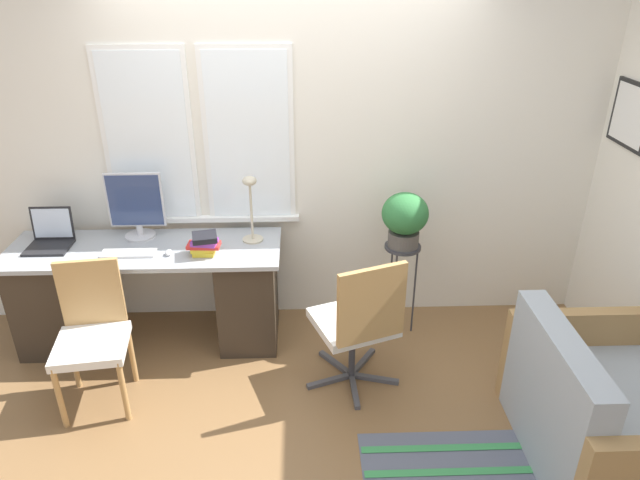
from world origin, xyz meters
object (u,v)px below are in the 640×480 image
(mouse, at_px, (169,253))
(potted_plant, at_px, (405,217))
(book_stack, at_px, (204,244))
(desk_chair_wooden, at_px, (92,333))
(office_chair_swivel, at_px, (359,322))
(monitor, at_px, (136,206))
(desk_lamp, at_px, (251,200))
(laptop, at_px, (50,239))
(plant_stand, at_px, (402,258))
(keyboard, at_px, (128,253))
(couch_loveseat, at_px, (600,418))

(mouse, bearing_deg, potted_plant, 5.06)
(book_stack, height_order, potted_plant, potted_plant)
(desk_chair_wooden, relative_size, office_chair_swivel, 0.95)
(monitor, bearing_deg, desk_lamp, -6.12)
(book_stack, bearing_deg, laptop, 171.27)
(monitor, xyz_separation_m, plant_stand, (1.88, -0.15, -0.37))
(keyboard, xyz_separation_m, office_chair_swivel, (1.52, -0.47, -0.27))
(book_stack, height_order, couch_loveseat, book_stack)
(keyboard, height_order, office_chair_swivel, office_chair_swivel)
(keyboard, relative_size, couch_loveseat, 0.32)
(laptop, distance_m, office_chair_swivel, 2.21)
(book_stack, distance_m, plant_stand, 1.39)
(mouse, relative_size, desk_lamp, 0.15)
(office_chair_swivel, bearing_deg, mouse, -40.15)
(plant_stand, bearing_deg, office_chair_swivel, -121.51)
(desk_lamp, bearing_deg, monitor, 173.88)
(desk_lamp, bearing_deg, plant_stand, -3.54)
(keyboard, bearing_deg, office_chair_swivel, -17.07)
(book_stack, bearing_deg, monitor, 149.67)
(monitor, xyz_separation_m, desk_lamp, (0.81, -0.09, 0.07))
(monitor, xyz_separation_m, couch_loveseat, (2.79, -1.40, -0.72))
(keyboard, height_order, desk_lamp, desk_lamp)
(monitor, distance_m, plant_stand, 1.92)
(laptop, relative_size, desk_lamp, 0.60)
(potted_plant, bearing_deg, office_chair_swivel, -121.51)
(book_stack, bearing_deg, potted_plant, 5.92)
(office_chair_swivel, bearing_deg, desk_lamp, -63.65)
(desk_chair_wooden, bearing_deg, laptop, 116.34)
(desk_lamp, distance_m, plant_stand, 1.15)
(monitor, height_order, desk_chair_wooden, monitor)
(laptop, relative_size, book_stack, 1.28)
(desk_lamp, height_order, desk_chair_wooden, desk_lamp)
(keyboard, bearing_deg, monitor, 87.35)
(keyboard, bearing_deg, desk_chair_wooden, -104.14)
(monitor, distance_m, keyboard, 0.36)
(mouse, bearing_deg, book_stack, 0.14)
(keyboard, height_order, potted_plant, potted_plant)
(monitor, relative_size, desk_lamp, 1.00)
(keyboard, bearing_deg, mouse, -3.54)
(laptop, bearing_deg, monitor, 12.35)
(keyboard, height_order, plant_stand, keyboard)
(desk_lamp, bearing_deg, office_chair_swivel, -43.35)
(book_stack, height_order, plant_stand, book_stack)
(potted_plant, bearing_deg, desk_lamp, 176.46)
(keyboard, bearing_deg, desk_lamp, 13.07)
(monitor, relative_size, desk_chair_wooden, 0.52)
(mouse, distance_m, desk_lamp, 0.66)
(laptop, relative_size, desk_chair_wooden, 0.31)
(desk_chair_wooden, bearing_deg, plant_stand, 10.26)
(mouse, relative_size, book_stack, 0.32)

